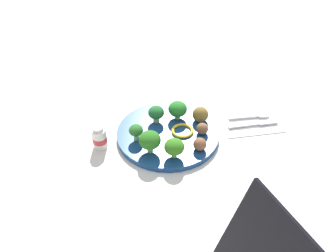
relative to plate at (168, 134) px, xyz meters
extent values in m
plane|color=silver|center=(0.00, 0.00, -0.01)|extent=(4.00, 4.00, 0.00)
cylinder|color=navy|center=(0.00, 0.00, 0.00)|extent=(0.28, 0.28, 0.02)
cylinder|color=#A8CC7E|center=(-0.01, -0.10, 0.01)|extent=(0.01, 0.01, 0.01)
ellipsoid|color=#33761D|center=(-0.01, -0.10, 0.04)|extent=(0.05, 0.05, 0.04)
cylinder|color=#ABCB76|center=(-0.02, 0.05, 0.02)|extent=(0.02, 0.02, 0.02)
ellipsoid|color=#22652C|center=(-0.02, 0.05, 0.04)|extent=(0.04, 0.04, 0.04)
cylinder|color=#92D067|center=(-0.06, -0.07, 0.02)|extent=(0.01, 0.01, 0.02)
ellipsoid|color=#2A6E1D|center=(-0.06, -0.07, 0.05)|extent=(0.06, 0.06, 0.04)
cylinder|color=#9AC279|center=(0.04, 0.05, 0.01)|extent=(0.01, 0.01, 0.01)
ellipsoid|color=#257A27|center=(0.04, 0.05, 0.04)|extent=(0.05, 0.05, 0.04)
cylinder|color=#93CC7E|center=(-0.09, -0.01, 0.02)|extent=(0.01, 0.01, 0.02)
ellipsoid|color=#2C6C27|center=(-0.09, -0.01, 0.04)|extent=(0.04, 0.04, 0.03)
sphere|color=brown|center=(0.06, -0.09, 0.03)|extent=(0.03, 0.03, 0.03)
sphere|color=brown|center=(0.09, -0.03, 0.02)|extent=(0.03, 0.03, 0.03)
sphere|color=brown|center=(0.10, 0.03, 0.03)|extent=(0.04, 0.04, 0.04)
torus|color=yellow|center=(0.04, -0.01, 0.01)|extent=(0.09, 0.09, 0.01)
cube|color=white|center=(0.25, 0.01, -0.01)|extent=(0.18, 0.13, 0.01)
cube|color=silver|center=(0.23, 0.03, 0.00)|extent=(0.09, 0.02, 0.01)
cube|color=silver|center=(0.29, 0.02, 0.00)|extent=(0.03, 0.02, 0.01)
cube|color=silver|center=(0.22, -0.01, 0.00)|extent=(0.09, 0.02, 0.01)
cube|color=silver|center=(0.29, -0.01, 0.00)|extent=(0.06, 0.02, 0.01)
cylinder|color=white|center=(-0.18, 0.00, 0.02)|extent=(0.04, 0.04, 0.06)
cylinder|color=red|center=(-0.18, 0.00, 0.02)|extent=(0.04, 0.04, 0.02)
cylinder|color=silver|center=(-0.18, 0.00, 0.05)|extent=(0.03, 0.03, 0.01)
camera|label=1|loc=(-0.17, -0.75, 0.65)|focal=39.12mm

